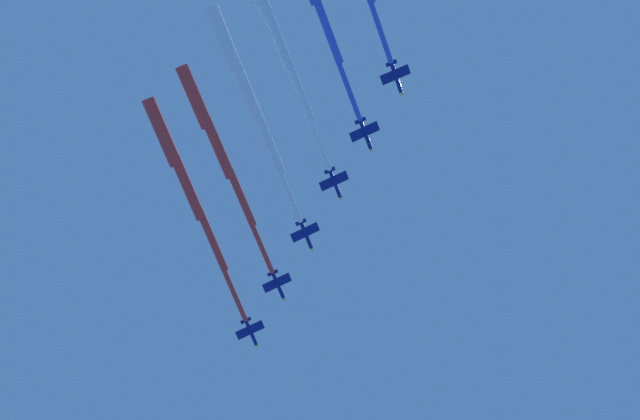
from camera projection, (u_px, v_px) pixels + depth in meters
jet_lead at (186, 185)px, 240.22m from camera, size 56.75×58.79×4.34m
jet_port_inner at (217, 146)px, 237.01m from camera, size 53.21×53.63×4.33m
jet_starboard_inner at (247, 90)px, 233.51m from camera, size 53.19×54.10×4.42m
jet_port_mid at (277, 38)px, 230.10m from camera, size 52.20×52.59×4.37m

